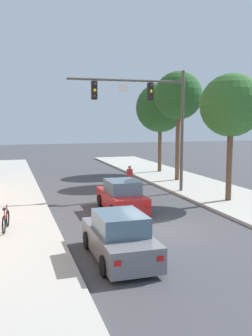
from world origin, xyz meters
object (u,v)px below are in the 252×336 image
bicycle_leaning (6,221)px  street_tree_third (160,108)px  car_following_grey (119,238)px  street_tree_second (178,96)px  pedestrian_crossing_road (130,177)px  street_tree_nearest (231,106)px  traffic_signal_mast (151,108)px  car_lead_red (122,197)px

bicycle_leaning → street_tree_third: (12.87, 14.94, 5.11)m
car_following_grey → street_tree_second: bearing=58.7°
car_following_grey → pedestrian_crossing_road: size_ratio=2.59×
street_tree_nearest → street_tree_second: 7.66m
traffic_signal_mast → street_tree_nearest: traffic_signal_mast is taller
bicycle_leaning → car_following_grey: bearing=-48.9°
car_following_grey → street_tree_third: (9.23, 19.10, 4.93)m
traffic_signal_mast → street_tree_third: size_ratio=0.98×
bicycle_leaning → street_tree_nearest: bearing=11.8°
car_lead_red → street_tree_nearest: bearing=0.8°
street_tree_second → street_tree_third: street_tree_second is taller
bicycle_leaning → street_tree_nearest: 13.15m
traffic_signal_mast → bicycle_leaning: (-8.60, -5.95, -4.84)m
car_following_grey → street_tree_second: (8.68, 14.24, 5.64)m
bicycle_leaning → street_tree_third: size_ratio=0.23×
pedestrian_crossing_road → street_tree_third: (5.05, 7.15, 4.74)m
traffic_signal_mast → street_tree_nearest: (3.36, -3.46, 0.02)m
car_lead_red → bicycle_leaning: bearing=-157.0°
car_lead_red → bicycle_leaning: car_lead_red is taller
traffic_signal_mast → pedestrian_crossing_road: bearing=113.1°
traffic_signal_mast → car_lead_red: 6.54m
car_lead_red → street_tree_third: (7.20, 12.53, 4.93)m
street_tree_second → street_tree_third: size_ratio=1.05×
street_tree_nearest → car_following_grey: bearing=-141.4°
pedestrian_crossing_road → car_lead_red: bearing=-111.8°
pedestrian_crossing_road → street_tree_second: street_tree_second is taller
street_tree_third → car_following_grey: bearing=-115.8°
traffic_signal_mast → car_following_grey: 12.19m
car_lead_red → street_tree_second: size_ratio=0.53×
car_following_grey → car_lead_red: bearing=72.8°
street_tree_second → pedestrian_crossing_road: bearing=-152.9°
street_tree_third → street_tree_nearest: bearing=-94.2°
bicycle_leaning → street_tree_third: bearing=49.3°
street_tree_nearest → traffic_signal_mast: bearing=134.2°
car_following_grey → bicycle_leaning: size_ratio=2.41×
traffic_signal_mast → street_tree_second: bearing=48.1°
street_tree_nearest → street_tree_third: size_ratio=0.92×
car_following_grey → street_tree_nearest: size_ratio=0.61×
car_following_grey → street_tree_third: size_ratio=0.56×
car_lead_red → street_tree_second: 11.61m
car_following_grey → pedestrian_crossing_road: (4.18, 11.95, 0.19)m
traffic_signal_mast → bicycle_leaning: size_ratio=4.26×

